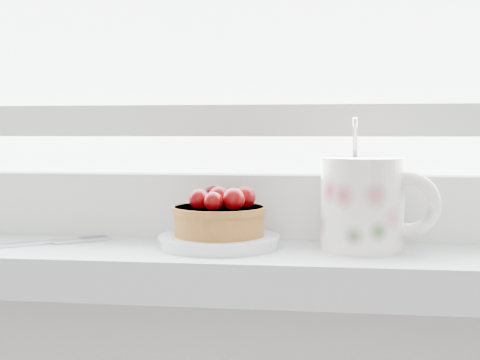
% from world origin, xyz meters
% --- Properties ---
extents(saucer, '(0.12, 0.12, 0.01)m').
position_xyz_m(saucer, '(0.02, 1.89, 0.95)').
color(saucer, white).
rests_on(saucer, windowsill).
extents(raspberry_tart, '(0.10, 0.10, 0.05)m').
position_xyz_m(raspberry_tart, '(0.02, 1.89, 0.97)').
color(raspberry_tart, brown).
rests_on(raspberry_tart, saucer).
extents(floral_mug, '(0.12, 0.10, 0.13)m').
position_xyz_m(floral_mug, '(0.17, 1.89, 0.99)').
color(floral_mug, white).
rests_on(floral_mug, windowsill).
extents(fork, '(0.17, 0.14, 0.00)m').
position_xyz_m(fork, '(-0.19, 1.86, 0.94)').
color(fork, silver).
rests_on(fork, windowsill).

